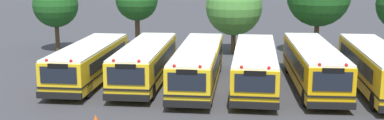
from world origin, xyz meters
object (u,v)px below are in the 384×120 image
Objects in this scene: school_bus_0 at (89,62)px; traffic_cone at (96,119)px; tree_2 at (233,6)px; school_bus_5 at (376,67)px; school_bus_1 at (146,62)px; school_bus_3 at (255,65)px; school_bus_4 at (313,65)px; school_bus_2 at (198,64)px; tree_0 at (56,5)px; tree_1 at (137,0)px.

school_bus_0 is 21.57× the size of traffic_cone.
traffic_cone is at bearing -108.74° from tree_2.
school_bus_5 is 23.98× the size of traffic_cone.
school_bus_3 is at bearing 178.50° from school_bus_1.
school_bus_4 is at bearing 35.33° from traffic_cone.
school_bus_0 is 0.89× the size of school_bus_2.
school_bus_5 is at bearing -179.67° from school_bus_0.
tree_2 reaches higher than traffic_cone.
school_bus_1 is 1.70× the size of tree_2.
school_bus_4 is 1.93× the size of tree_0.
tree_2 is (8.41, -1.34, -0.30)m from tree_1.
school_bus_3 is 15.75m from tree_1.
tree_2 reaches higher than school_bus_4.
school_bus_0 is 17.88m from school_bus_5.
school_bus_5 is (10.79, 0.03, 0.07)m from school_bus_2.
school_bus_2 is 1.01× the size of school_bus_3.
school_bus_5 reaches higher than school_bus_2.
traffic_cone is (-6.21, -18.31, -3.77)m from tree_2.
traffic_cone is at bearing 28.06° from school_bus_5.
school_bus_4 is at bearing -63.28° from tree_2.
school_bus_3 is 1.00× the size of school_bus_5.
tree_1 is at bearing 14.40° from tree_0.
school_bus_2 is 1.03× the size of school_bus_4.
school_bus_5 reaches higher than traffic_cone.
school_bus_1 reaches higher than school_bus_3.
school_bus_0 is 10.61m from school_bus_3.
school_bus_2 is 8.91m from traffic_cone.
tree_0 is (-5.96, 10.02, 2.65)m from school_bus_0.
school_bus_0 is 1.67× the size of tree_2.
tree_2 is (-8.84, 10.53, 2.58)m from school_bus_5.
school_bus_2 is 1.01× the size of school_bus_5.
school_bus_0 is 11.96m from tree_0.
school_bus_5 is at bearing -49.97° from tree_2.
traffic_cone is at bearing 46.76° from school_bus_3.
tree_1 reaches higher than tree_0.
school_bus_1 is 14.07m from tree_0.
school_bus_4 is (10.52, 0.02, 0.05)m from school_bus_1.
school_bus_4 is at bearing -179.67° from school_bus_1.
tree_2 reaches higher than school_bus_3.
school_bus_2 is 7.11m from school_bus_4.
tree_2 is at bearing -117.34° from school_bus_1.
school_bus_1 is 0.93× the size of school_bus_4.
school_bus_2 reaches higher than school_bus_0.
school_bus_0 is 1.76× the size of tree_0.
school_bus_0 is at bearing 1.05° from school_bus_3.
school_bus_3 is at bearing -49.79° from tree_1.
school_bus_3 is 1.86× the size of tree_2.
tree_2 is (5.36, 10.27, 2.64)m from school_bus_1.
school_bus_5 is (7.27, -0.05, 0.08)m from school_bus_3.
tree_2 is at bearing -64.88° from school_bus_4.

